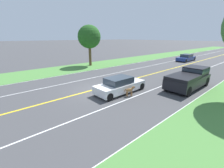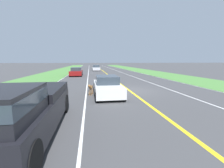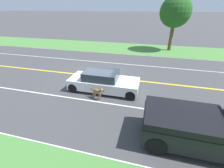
{
  "view_description": "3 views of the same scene",
  "coord_description": "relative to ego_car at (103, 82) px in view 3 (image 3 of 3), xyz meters",
  "views": [
    {
      "loc": [
        10.62,
        -7.25,
        4.56
      ],
      "look_at": [
        1.71,
        0.63,
        0.81
      ],
      "focal_mm": 24.0,
      "sensor_mm": 36.0,
      "label": 1
    },
    {
      "loc": [
        3.19,
        11.83,
        2.4
      ],
      "look_at": [
        1.75,
        2.09,
        0.89
      ],
      "focal_mm": 24.0,
      "sensor_mm": 36.0,
      "label": 2
    },
    {
      "loc": [
        10.52,
        4.07,
        5.06
      ],
      "look_at": [
        2.71,
        2.05,
        0.9
      ],
      "focal_mm": 24.0,
      "sensor_mm": 36.0,
      "label": 3
    }
  ],
  "objects": [
    {
      "name": "dog",
      "position": [
        1.17,
        0.01,
        -0.11
      ],
      "size": [
        0.41,
        1.05,
        0.82
      ],
      "rotation": [
        0.0,
        0.0,
        -0.29
      ],
      "color": "olive",
      "rests_on": "ground"
    },
    {
      "name": "pickup_truck",
      "position": [
        3.34,
        5.77,
        0.3
      ],
      "size": [
        2.1,
        5.34,
        1.8
      ],
      "color": "black",
      "rests_on": "ground"
    },
    {
      "name": "lane_dash_same_dir",
      "position": [
        1.51,
        -1.27,
        -0.62
      ],
      "size": [
        0.1,
        160.0,
        0.01
      ],
      "primitive_type": "cube",
      "color": "white",
      "rests_on": "ground"
    },
    {
      "name": "roadside_tree_left_near",
      "position": [
        -12.25,
        5.15,
        3.91
      ],
      "size": [
        3.61,
        3.61,
        6.38
      ],
      "color": "brown",
      "rests_on": "ground"
    },
    {
      "name": "lane_edge_line_left",
      "position": [
        -8.99,
        -1.27,
        -0.62
      ],
      "size": [
        0.14,
        160.0,
        0.01
      ],
      "primitive_type": "cube",
      "color": "white",
      "rests_on": "ground"
    },
    {
      "name": "grass_verge_left",
      "position": [
        -11.99,
        -1.27,
        -0.61
      ],
      "size": [
        6.0,
        160.0,
        0.03
      ],
      "primitive_type": "cube",
      "color": "#4C843D",
      "rests_on": "ground"
    },
    {
      "name": "lane_edge_line_right",
      "position": [
        5.01,
        -1.27,
        -0.62
      ],
      "size": [
        0.14,
        160.0,
        0.01
      ],
      "primitive_type": "cube",
      "color": "white",
      "rests_on": "ground"
    },
    {
      "name": "ground_plane",
      "position": [
        -1.99,
        -1.27,
        -0.63
      ],
      "size": [
        400.0,
        400.0,
        0.0
      ],
      "primitive_type": "plane",
      "color": "#424244"
    },
    {
      "name": "ego_car",
      "position": [
        0.0,
        0.0,
        0.0
      ],
      "size": [
        1.82,
        4.6,
        1.35
      ],
      "color": "white",
      "rests_on": "ground"
    },
    {
      "name": "lane_dash_oncoming",
      "position": [
        -5.49,
        -1.27,
        -0.62
      ],
      "size": [
        0.1,
        160.0,
        0.01
      ],
      "primitive_type": "cube",
      "color": "white",
      "rests_on": "ground"
    },
    {
      "name": "centre_divider_line",
      "position": [
        -1.99,
        -1.27,
        -0.62
      ],
      "size": [
        0.18,
        160.0,
        0.01
      ],
      "primitive_type": "cube",
      "color": "yellow",
      "rests_on": "ground"
    }
  ]
}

